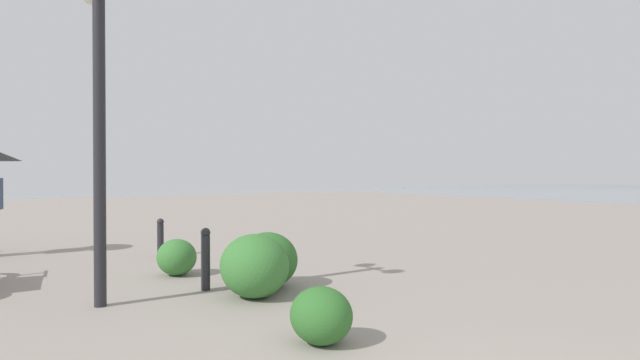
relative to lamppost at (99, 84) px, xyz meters
The scene contains 7 objects.
lamppost is the anchor object (origin of this frame).
bollard_near 2.57m from the lamppost, 86.35° to the right, with size 0.13×0.13×0.84m.
bollard_mid 4.36m from the lamppost, 28.42° to the right, with size 0.13×0.13×0.72m.
shrub_low 2.87m from the lamppost, 111.35° to the right, with size 0.95×0.85×0.80m.
shrub_round 3.77m from the lamppost, 152.53° to the right, with size 0.62×0.56×0.53m.
shrub_wide 3.10m from the lamppost, 95.70° to the right, with size 0.89×0.80×0.76m.
shrub_tall 3.02m from the lamppost, 46.69° to the right, with size 0.66×0.59×0.56m.
Camera 1 is at (-1.03, 2.12, 1.57)m, focal length 29.30 mm.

